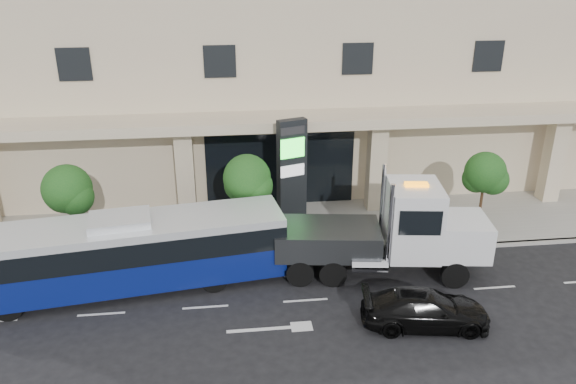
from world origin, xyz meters
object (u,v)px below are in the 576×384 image
object	(u,v)px
tow_truck	(391,234)
black_sedan	(425,309)
signage_pylon	(292,175)
city_bus	(124,252)

from	to	relation	value
tow_truck	black_sedan	xyz separation A→B (m)	(0.28, -3.86, -1.22)
signage_pylon	black_sedan	bearing A→B (deg)	-82.99
tow_truck	black_sedan	world-z (taller)	tow_truck
city_bus	black_sedan	bearing A→B (deg)	-26.79
tow_truck	city_bus	bearing A→B (deg)	-172.38
black_sedan	tow_truck	bearing A→B (deg)	12.00
black_sedan	city_bus	bearing A→B (deg)	78.86
city_bus	black_sedan	xyz separation A→B (m)	(11.42, -3.92, -1.00)
black_sedan	signage_pylon	xyz separation A→B (m)	(-3.97, 8.37, 2.33)
tow_truck	black_sedan	distance (m)	4.06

